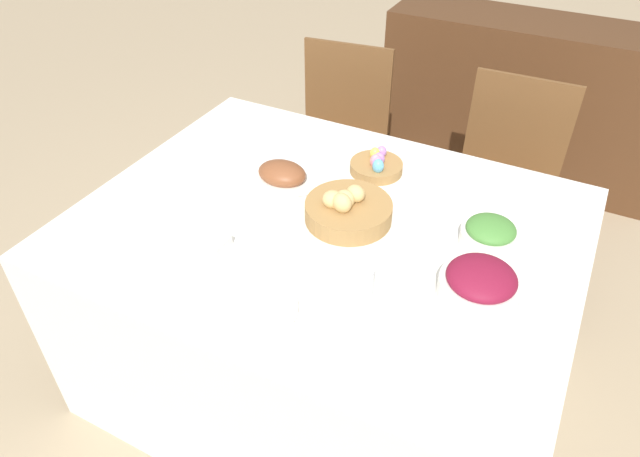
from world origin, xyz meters
TOP-DOWN VIEW (x-y plane):
  - ground_plane at (0.00, 0.00)m, footprint 12.00×12.00m
  - dining_table at (0.00, 0.00)m, footprint 1.52×1.18m
  - chair_far_right at (0.39, 0.91)m, footprint 0.43×0.43m
  - chair_far_left at (-0.40, 0.91)m, footprint 0.47×0.47m
  - sideboard at (0.28, 1.86)m, footprint 1.51×0.44m
  - bread_basket at (0.05, 0.04)m, footprint 0.27×0.27m
  - egg_basket at (0.03, 0.33)m, footprint 0.18×0.18m
  - ham_platter at (-0.23, 0.13)m, footprint 0.26×0.18m
  - beet_salad_bowl at (0.50, -0.12)m, footprint 0.21×0.21m
  - green_salad_bowl at (0.47, 0.11)m, footprint 0.17×0.17m
  - dinner_plate at (0.00, -0.43)m, footprint 0.24×0.24m
  - fork at (-0.14, -0.43)m, footprint 0.02×0.17m
  - knife at (0.15, -0.43)m, footprint 0.02×0.17m
  - spoon at (0.18, -0.43)m, footprint 0.02×0.17m
  - drinking_cup at (0.22, -0.25)m, footprint 0.07×0.07m
  - butter_dish at (-0.26, -0.27)m, footprint 0.14×0.08m

SIDE VIEW (x-z plane):
  - ground_plane at x=0.00m, z-range 0.00..0.00m
  - dining_table at x=0.00m, z-range 0.00..0.76m
  - sideboard at x=0.28m, z-range 0.00..0.87m
  - chair_far_right at x=0.39m, z-range 0.04..0.94m
  - chair_far_left at x=-0.40m, z-range 0.04..0.94m
  - fork at x=-0.14m, z-range 0.76..0.76m
  - knife at x=0.15m, z-range 0.76..0.76m
  - spoon at x=0.18m, z-range 0.76..0.76m
  - dinner_plate at x=0.00m, z-range 0.76..0.77m
  - butter_dish at x=-0.26m, z-range 0.76..0.79m
  - ham_platter at x=-0.23m, z-range 0.75..0.82m
  - egg_basket at x=0.03m, z-range 0.75..0.83m
  - bread_basket at x=0.05m, z-range 0.74..0.86m
  - green_salad_bowl at x=0.47m, z-range 0.76..0.84m
  - drinking_cup at x=0.22m, z-range 0.76..0.86m
  - beet_salad_bowl at x=0.50m, z-range 0.76..0.87m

